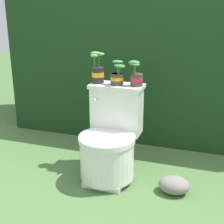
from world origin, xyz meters
The scene contains 7 objects.
ground_plane centered at (0.00, 0.00, 0.00)m, with size 12.00×12.00×0.00m, color #4C703D.
hedge_backdrop centered at (0.00, 1.21, 0.80)m, with size 2.84×1.01×1.61m.
toilet centered at (-0.10, 0.05, 0.30)m, with size 0.42×0.55×0.70m.
potted_plant_left centered at (-0.25, 0.20, 0.80)m, with size 0.11×0.11×0.24m.
potted_plant_midleft centered at (-0.09, 0.19, 0.77)m, with size 0.12×0.11×0.19m.
potted_plant_middle centered at (0.05, 0.20, 0.78)m, with size 0.11×0.09×0.19m.
garden_stone centered at (0.41, -0.03, 0.06)m, with size 0.22×0.18×0.12m.
Camera 1 is at (0.62, -2.01, 1.25)m, focal length 50.00 mm.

